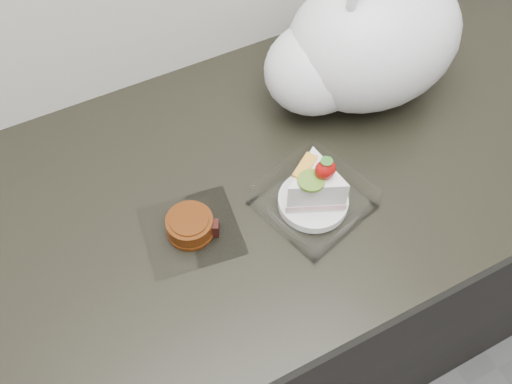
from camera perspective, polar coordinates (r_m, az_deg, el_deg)
name	(u,v)px	position (r m, az deg, el deg)	size (l,w,h in m)	color
counter	(240,300)	(1.35, -1.66, -10.71)	(2.04, 0.64, 0.90)	black
cake_tray	(314,194)	(0.92, 5.83, -0.21)	(0.19, 0.19, 0.12)	white
mooncake_wrap	(191,226)	(0.91, -6.52, -3.44)	(0.17, 0.16, 0.04)	white
plastic_bag	(363,44)	(1.05, 10.61, 14.33)	(0.39, 0.29, 0.30)	white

